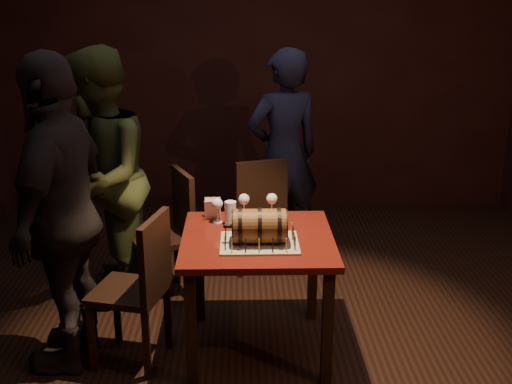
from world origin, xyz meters
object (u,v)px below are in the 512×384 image
pint_of_ale (231,214)px  person_left_rear (100,179)px  chair_left_front (141,282)px  person_left_front (62,215)px  barrel_cake (259,226)px  wine_glass_mid (244,200)px  wine_glass_right (272,200)px  pub_table (258,254)px  chair_left_rear (171,228)px  wine_glass_left (217,205)px  chair_back (258,208)px  person_back (283,155)px

pint_of_ale → person_left_rear: 1.05m
chair_left_front → person_left_front: 0.59m
pint_of_ale → person_left_front: bearing=-162.8°
barrel_cake → wine_glass_mid: 0.45m
barrel_cake → wine_glass_right: bearing=78.4°
person_left_rear → person_left_front: size_ratio=0.97×
pub_table → chair_left_front: size_ratio=0.97×
pint_of_ale → pub_table: bearing=-52.2°
barrel_cake → pint_of_ale: 0.37m
barrel_cake → chair_left_rear: bearing=125.0°
pint_of_ale → person_left_rear: person_left_rear is taller
pub_table → wine_glass_left: 0.42m
wine_glass_left → wine_glass_mid: same height
wine_glass_left → chair_left_front: bearing=-140.0°
wine_glass_right → chair_left_rear: chair_left_rear is taller
wine_glass_mid → pint_of_ale: bearing=-125.1°
chair_left_front → person_left_rear: bearing=114.4°
wine_glass_left → person_left_rear: 0.96m
wine_glass_mid → chair_back: chair_back is taller
pub_table → wine_glass_right: wine_glass_right is taller
pub_table → person_left_rear: person_left_rear is taller
chair_back → pub_table: bearing=-91.5°
person_left_rear → person_left_front: 0.81m
wine_glass_left → person_left_rear: size_ratio=0.09×
wine_glass_left → person_back: bearing=68.4°
barrel_cake → chair_left_rear: 1.11m
wine_glass_right → chair_left_rear: size_ratio=0.17×
pub_table → person_left_front: bearing=-175.7°
chair_back → person_back: bearing=57.0°
chair_left_rear → person_left_rear: (-0.47, -0.03, 0.38)m
barrel_cake → pint_of_ale: bearing=117.8°
pub_table → wine_glass_left: bearing=135.0°
wine_glass_right → person_left_rear: (-1.17, 0.39, 0.03)m
chair_left_front → wine_glass_left: bearing=40.0°
chair_left_rear → wine_glass_right: bearing=-31.0°
barrel_cake → chair_left_front: (-0.69, -0.01, -0.34)m
wine_glass_mid → person_left_rear: 1.07m
person_left_front → wine_glass_right: bearing=118.0°
chair_back → chair_left_rear: (-0.63, -0.40, 0.00)m
pub_table → person_back: size_ratio=0.52×
chair_back → pint_of_ale: bearing=-101.6°
pint_of_ale → person_back: (0.41, 1.28, 0.04)m
chair_left_front → person_back: 1.90m
chair_left_rear → person_back: (0.85, 0.74, 0.34)m
person_left_rear → chair_left_front: bearing=20.4°
wine_glass_right → pint_of_ale: 0.29m
chair_left_front → person_left_rear: 1.01m
person_back → pint_of_ale: bearing=51.2°
chair_back → wine_glass_right: bearing=-85.3°
barrel_cake → person_left_front: bearing=178.6°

